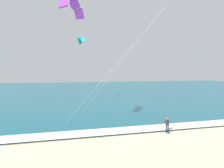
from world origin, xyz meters
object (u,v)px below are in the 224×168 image
(surfboard, at_px, (167,132))
(kite_primary, at_px, (72,4))
(kitesurfer, at_px, (167,124))
(kite_distant, at_px, (81,39))

(surfboard, bearing_deg, kite_primary, 152.50)
(kitesurfer, xyz_separation_m, kite_primary, (-9.79, 5.08, 13.79))
(kitesurfer, bearing_deg, surfboard, -96.52)
(kite_distant, bearing_deg, surfboard, -82.02)
(kite_primary, relative_size, kite_distant, 3.06)
(kite_primary, distance_m, kite_distant, 26.03)
(surfboard, height_order, kite_distant, kite_distant)
(surfboard, xyz_separation_m, kite_primary, (-9.79, 5.10, 14.71))
(kitesurfer, height_order, kite_distant, kite_distant)
(kitesurfer, distance_m, kite_distant, 33.48)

